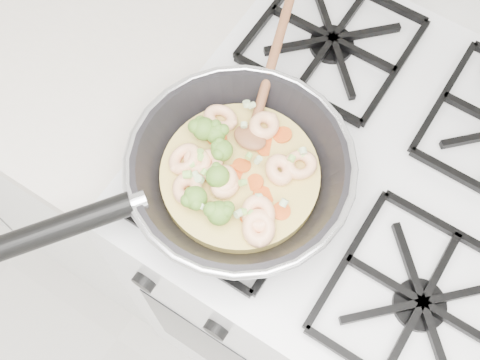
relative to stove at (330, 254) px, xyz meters
The scene contains 3 objects.
stove is the anchor object (origin of this frame).
counter_left 0.80m from the stove, behind, with size 1.00×0.60×0.90m.
skillet 0.54m from the stove, 135.62° to the right, with size 0.37×0.61×0.10m.
Camera 1 is at (0.05, 1.27, 1.70)m, focal length 45.92 mm.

